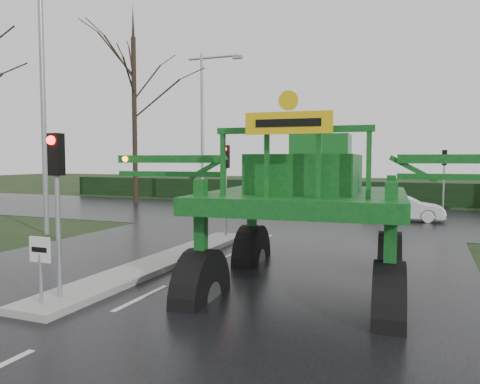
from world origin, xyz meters
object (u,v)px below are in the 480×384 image
at_px(traffic_signal_far, 444,167).
at_px(white_sedan, 403,221).
at_px(keep_left_sign, 40,259).
at_px(street_light_left_near, 49,83).
at_px(street_light_left_far, 206,115).
at_px(traffic_signal_mid, 226,170).
at_px(traffic_signal_near, 57,180).
at_px(crop_sprayer, 205,180).

relative_size(traffic_signal_far, white_sedan, 0.93).
distance_m(keep_left_sign, traffic_signal_far, 22.93).
xyz_separation_m(street_light_left_near, street_light_left_far, (0.00, 14.00, 0.00)).
bearing_deg(street_light_left_near, street_light_left_far, 90.00).
xyz_separation_m(traffic_signal_mid, traffic_signal_far, (7.80, 12.52, 0.00)).
xyz_separation_m(traffic_signal_near, crop_sprayer, (2.46, 1.78, -0.03)).
bearing_deg(crop_sprayer, street_light_left_far, 111.93).
relative_size(traffic_signal_near, traffic_signal_far, 1.00).
height_order(keep_left_sign, crop_sprayer, crop_sprayer).
height_order(traffic_signal_far, street_light_left_far, street_light_left_far).
distance_m(traffic_signal_near, street_light_left_far, 22.37).
xyz_separation_m(keep_left_sign, white_sedan, (5.90, 17.14, -1.06)).
height_order(keep_left_sign, traffic_signal_mid, traffic_signal_mid).
relative_size(street_light_left_near, street_light_left_far, 1.00).
height_order(crop_sprayer, white_sedan, crop_sprayer).
xyz_separation_m(traffic_signal_near, traffic_signal_far, (7.80, 21.02, 0.00)).
height_order(traffic_signal_mid, street_light_left_near, street_light_left_near).
bearing_deg(street_light_left_near, traffic_signal_near, -45.47).
bearing_deg(traffic_signal_near, white_sedan, 70.49).
relative_size(traffic_signal_near, white_sedan, 0.93).
bearing_deg(white_sedan, street_light_left_near, 123.72).
distance_m(traffic_signal_near, crop_sprayer, 3.04).
bearing_deg(street_light_left_far, street_light_left_near, -90.00).
xyz_separation_m(traffic_signal_far, street_light_left_far, (-14.69, -0.01, 3.40)).
height_order(keep_left_sign, street_light_left_far, street_light_left_far).
relative_size(traffic_signal_near, traffic_signal_mid, 1.00).
relative_size(traffic_signal_near, street_light_left_far, 0.35).
distance_m(traffic_signal_far, street_light_left_near, 20.58).
distance_m(traffic_signal_mid, street_light_left_near, 7.83).
bearing_deg(street_light_left_far, traffic_signal_mid, -61.14).
xyz_separation_m(street_light_left_far, white_sedan, (12.80, -4.36, -5.99)).
bearing_deg(crop_sprayer, white_sedan, 72.97).
bearing_deg(keep_left_sign, traffic_signal_mid, 90.00).
bearing_deg(keep_left_sign, crop_sprayer, 42.68).
bearing_deg(white_sedan, traffic_signal_near, 157.21).
height_order(keep_left_sign, traffic_signal_far, traffic_signal_far).
xyz_separation_m(traffic_signal_far, street_light_left_near, (-14.69, -14.01, 3.40)).
height_order(traffic_signal_near, traffic_signal_far, same).
xyz_separation_m(traffic_signal_mid, street_light_left_near, (-6.89, -1.49, 3.40)).
distance_m(traffic_signal_far, crop_sprayer, 19.97).
xyz_separation_m(keep_left_sign, crop_sprayer, (2.46, 2.27, 1.50)).
bearing_deg(traffic_signal_mid, street_light_left_far, 118.86).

